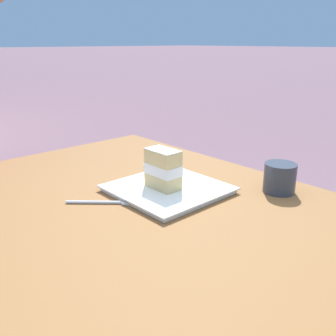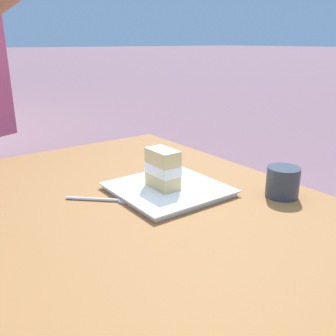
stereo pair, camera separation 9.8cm
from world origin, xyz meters
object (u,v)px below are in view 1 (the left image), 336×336
at_px(coffee_cup, 280,177).
at_px(cake_slice, 163,169).
at_px(patio_table, 184,273).
at_px(dessert_plate, 168,189).
at_px(dessert_fork, 105,202).

bearing_deg(coffee_cup, cake_slice, -130.24).
height_order(patio_table, coffee_cup, coffee_cup).
height_order(dessert_plate, coffee_cup, coffee_cup).
height_order(patio_table, dessert_plate, dessert_plate).
relative_size(dessert_plate, coffee_cup, 3.23).
relative_size(dessert_fork, coffee_cup, 1.61).
distance_m(dessert_fork, coffee_cup, 0.46).
bearing_deg(cake_slice, dessert_plate, 78.07).
bearing_deg(coffee_cup, dessert_plate, -131.61).
distance_m(dessert_plate, cake_slice, 0.06).
bearing_deg(patio_table, dessert_plate, 146.64).
xyz_separation_m(dessert_plate, cake_slice, (-0.00, -0.01, 0.06)).
bearing_deg(coffee_cup, dessert_fork, -122.33).
xyz_separation_m(cake_slice, dessert_fork, (-0.05, -0.15, -0.06)).
relative_size(patio_table, cake_slice, 14.83).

